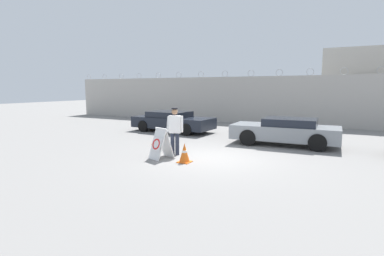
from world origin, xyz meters
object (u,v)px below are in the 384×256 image
(traffic_cone_near, at_px, (185,153))
(barricade_sign, at_px, (160,143))
(parked_car_rear_sedan, at_px, (285,131))
(security_guard, at_px, (175,129))
(parked_car_front_coupe, at_px, (172,121))
(traffic_cone_mid, at_px, (158,136))

(traffic_cone_near, bearing_deg, barricade_sign, 174.88)
(barricade_sign, distance_m, parked_car_rear_sedan, 5.86)
(traffic_cone_near, distance_m, parked_car_rear_sedan, 5.39)
(security_guard, relative_size, traffic_cone_near, 2.71)
(parked_car_rear_sedan, bearing_deg, barricade_sign, 51.53)
(security_guard, distance_m, parked_car_front_coupe, 6.16)
(traffic_cone_mid, bearing_deg, parked_car_rear_sedan, 25.42)
(barricade_sign, xyz_separation_m, parked_car_rear_sedan, (3.50, 4.70, 0.08))
(barricade_sign, distance_m, traffic_cone_mid, 2.79)
(parked_car_rear_sedan, bearing_deg, traffic_cone_mid, 23.66)
(traffic_cone_mid, height_order, parked_car_front_coupe, parked_car_front_coupe)
(barricade_sign, xyz_separation_m, security_guard, (0.16, 0.75, 0.45))
(barricade_sign, height_order, parked_car_front_coupe, parked_car_front_coupe)
(traffic_cone_near, bearing_deg, parked_car_front_coupe, 124.30)
(security_guard, relative_size, parked_car_front_coupe, 0.37)
(security_guard, relative_size, parked_car_rear_sedan, 0.39)
(traffic_cone_mid, bearing_deg, barricade_sign, -54.36)
(barricade_sign, distance_m, traffic_cone_near, 1.07)
(traffic_cone_near, height_order, parked_car_rear_sedan, parked_car_rear_sedan)
(security_guard, bearing_deg, traffic_cone_mid, -62.79)
(traffic_cone_near, relative_size, parked_car_rear_sedan, 0.14)
(traffic_cone_mid, distance_m, parked_car_rear_sedan, 5.68)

